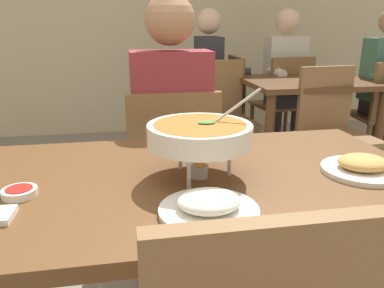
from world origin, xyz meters
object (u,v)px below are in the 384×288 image
object	(u,v)px
sauce_dish	(20,192)
rice_plate	(209,206)
patron_bg_left	(212,73)
dining_table_main	(201,208)
chair_bg_left	(224,100)
chair_bg_right	(285,99)
chair_bg_window	(221,110)
dining_table_far	(307,97)
appetizer_plate	(362,166)
chair_diner_main	(172,169)
chair_bg_corner	(332,124)
diner_main	(170,120)
patron_bg_right	(286,73)
curry_bowl	(200,135)

from	to	relation	value
sauce_dish	rice_plate	bearing A→B (deg)	-21.73
patron_bg_left	dining_table_main	bearing A→B (deg)	-104.00
chair_bg_left	chair_bg_right	world-z (taller)	same
dining_table_main	chair_bg_window	world-z (taller)	chair_bg_window
dining_table_far	chair_bg_right	world-z (taller)	chair_bg_right
appetizer_plate	patron_bg_left	world-z (taller)	patron_bg_left
dining_table_main	patron_bg_left	xyz separation A→B (m)	(0.60, 2.40, 0.10)
chair_diner_main	chair_bg_corner	bearing A→B (deg)	28.45
chair_diner_main	sauce_dish	distance (m)	0.93
chair_bg_right	diner_main	bearing A→B (deg)	-129.00
chair_bg_left	patron_bg_right	distance (m)	0.63
chair_bg_left	appetizer_plate	bearing A→B (deg)	-95.06
chair_bg_corner	chair_bg_window	bearing A→B (deg)	138.32
dining_table_main	diner_main	bearing A→B (deg)	90.00
patron_bg_left	appetizer_plate	bearing A→B (deg)	-92.72
dining_table_far	rice_plate	bearing A→B (deg)	-121.81
chair_bg_left	patron_bg_right	xyz separation A→B (m)	(0.59, -0.00, 0.24)
chair_diner_main	chair_bg_right	world-z (taller)	same
chair_bg_left	chair_bg_corner	world-z (taller)	same
curry_bowl	sauce_dish	xyz separation A→B (m)	(-0.49, -0.04, -0.12)
diner_main	curry_bowl	world-z (taller)	diner_main
curry_bowl	chair_bg_right	distance (m)	2.66
chair_diner_main	patron_bg_right	bearing A→B (deg)	52.08
chair_bg_left	chair_bg_corner	xyz separation A→B (m)	(0.51, -1.00, 0.00)
curry_bowl	sauce_dish	distance (m)	0.50
dining_table_main	diner_main	size ratio (longest dim) A/B	1.04
curry_bowl	rice_plate	size ratio (longest dim) A/B	1.39
diner_main	rice_plate	xyz separation A→B (m)	(-0.03, -0.97, 0.03)
diner_main	sauce_dish	xyz separation A→B (m)	(-0.50, -0.78, 0.02)
chair_bg_corner	rice_plate	bearing A→B (deg)	-127.96
chair_diner_main	chair_bg_right	size ratio (longest dim) A/B	1.00
patron_bg_left	chair_bg_right	bearing A→B (deg)	-9.97
chair_bg_right	chair_bg_window	world-z (taller)	same
rice_plate	chair_bg_right	xyz separation A→B (m)	(1.30, 2.53, -0.26)
rice_plate	patron_bg_left	distance (m)	2.72
appetizer_plate	chair_bg_corner	distance (m)	1.61
diner_main	patron_bg_right	distance (m)	2.06
curry_bowl	patron_bg_right	xyz separation A→B (m)	(1.29, 2.35, -0.14)
curry_bowl	dining_table_far	xyz separation A→B (m)	(1.25, 1.83, -0.26)
chair_bg_corner	dining_table_far	bearing A→B (deg)	85.54
chair_diner_main	curry_bowl	distance (m)	0.80
sauce_dish	patron_bg_right	world-z (taller)	patron_bg_right
chair_bg_left	chair_bg_right	size ratio (longest dim) A/B	1.00
diner_main	chair_bg_left	world-z (taller)	diner_main
sauce_dish	chair_bg_corner	world-z (taller)	chair_bg_corner
chair_diner_main	curry_bowl	xyz separation A→B (m)	(-0.01, -0.71, 0.37)
chair_diner_main	diner_main	xyz separation A→B (m)	(0.00, 0.03, 0.24)
appetizer_plate	sauce_dish	world-z (taller)	appetizer_plate
chair_diner_main	chair_bg_window	size ratio (longest dim) A/B	1.00
chair_bg_window	dining_table_far	bearing A→B (deg)	-8.74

